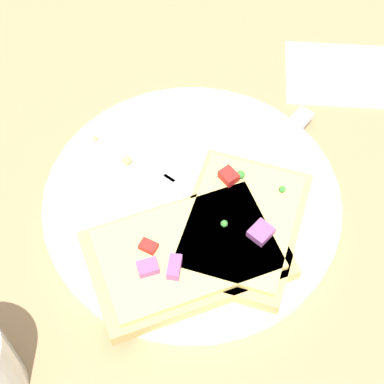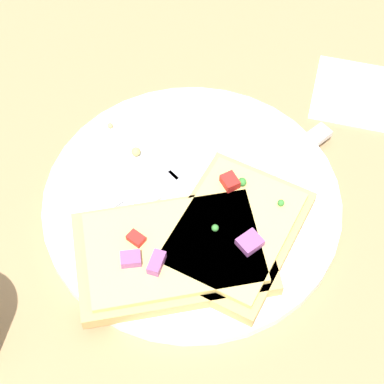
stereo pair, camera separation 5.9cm
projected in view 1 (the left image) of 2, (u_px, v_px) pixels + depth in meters
The scene contains 8 objects.
ground_plane at pixel (192, 205), 0.61m from camera, with size 4.00×4.00×0.00m, color #9E7A51.
plate at pixel (192, 201), 0.61m from camera, with size 0.28×0.28×0.01m.
fork at pixel (177, 172), 0.62m from camera, with size 0.13×0.18×0.01m.
knife at pixel (252, 171), 0.62m from camera, with size 0.15×0.20×0.01m.
pizza_slice_main at pixel (181, 254), 0.56m from camera, with size 0.20×0.17×0.03m.
pizza_slice_corner at pixel (241, 225), 0.57m from camera, with size 0.13×0.16×0.03m.
crumb_scatter at pixel (212, 172), 0.61m from camera, with size 0.19×0.12×0.01m.
napkin at pixel (356, 74), 0.70m from camera, with size 0.15×0.09×0.01m.
Camera 1 is at (0.02, -0.33, 0.52)m, focal length 60.00 mm.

